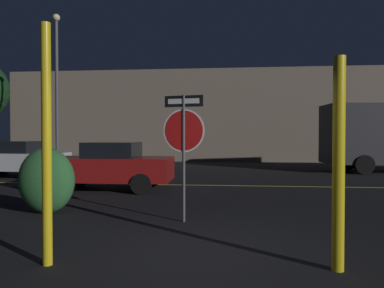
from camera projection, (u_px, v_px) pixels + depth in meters
ground_plane at (192, 255)px, 5.27m from camera, size 260.00×260.00×0.00m
road_center_stripe at (215, 185)px, 12.64m from camera, size 41.01×0.12×0.01m
stop_sign at (184, 133)px, 7.28m from camera, size 0.83×0.18×2.48m
yellow_pole_left at (47, 145)px, 4.84m from camera, size 0.13×0.13×3.14m
yellow_pole_right at (339, 164)px, 4.65m from camera, size 0.15×0.15×2.67m
hedge_bush_1 at (47, 180)px, 8.12m from camera, size 1.24×0.81×1.42m
passing_car_1 at (17, 159)px, 15.21m from camera, size 4.04×2.05×1.46m
passing_car_2 at (109, 166)px, 11.60m from camera, size 4.01×1.90×1.48m
street_lamp at (57, 80)px, 18.50m from camera, size 0.36×0.36×7.69m
building_backdrop at (198, 117)px, 26.27m from camera, size 25.10×4.59×5.98m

